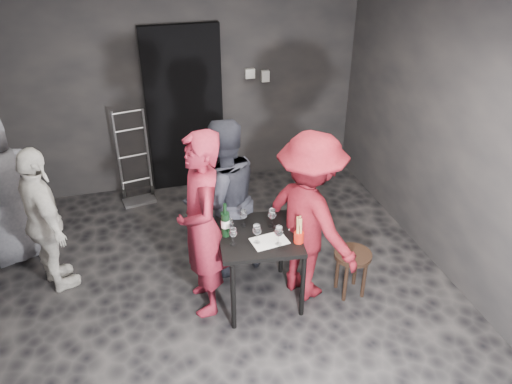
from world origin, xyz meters
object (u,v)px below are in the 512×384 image
object	(u,v)px
tasting_table	(259,243)
breadstick_cup	(299,230)
server_red	(201,211)
man_maroon	(310,210)
stool	(352,261)
bystander_cream	(45,222)
wine_bottle	(225,223)
hand_truck	(137,184)
woman_black	(222,192)

from	to	relation	value
tasting_table	breadstick_cup	bearing A→B (deg)	-33.94
server_red	man_maroon	bearing A→B (deg)	84.91
breadstick_cup	tasting_table	bearing A→B (deg)	146.06
tasting_table	man_maroon	distance (m)	0.55
stool	bystander_cream	distance (m)	2.90
wine_bottle	hand_truck	bearing A→B (deg)	108.55
breadstick_cup	man_maroon	bearing A→B (deg)	49.66
woman_black	man_maroon	bearing A→B (deg)	124.31
bystander_cream	wine_bottle	xyz separation A→B (m)	(1.58, -0.65, 0.13)
hand_truck	stool	distance (m)	3.01
server_red	hand_truck	bearing A→B (deg)	-168.05
server_red	woman_black	world-z (taller)	server_red
tasting_table	breadstick_cup	distance (m)	0.43
hand_truck	stool	size ratio (longest dim) A/B	2.54
stool	bystander_cream	bearing A→B (deg)	162.68
wine_bottle	breadstick_cup	world-z (taller)	wine_bottle
stool	server_red	distance (m)	1.54
server_red	woman_black	size ratio (longest dim) A/B	1.16
hand_truck	breadstick_cup	world-z (taller)	hand_truck
stool	woman_black	size ratio (longest dim) A/B	0.26
wine_bottle	tasting_table	bearing A→B (deg)	-12.00
hand_truck	bystander_cream	xyz separation A→B (m)	(-0.87, -1.48, 0.53)
stool	wine_bottle	xyz separation A→B (m)	(-1.17, 0.21, 0.50)
wine_bottle	man_maroon	bearing A→B (deg)	-4.75
hand_truck	wine_bottle	size ratio (longest dim) A/B	3.64
server_red	woman_black	xyz separation A→B (m)	(0.29, 0.50, -0.14)
hand_truck	breadstick_cup	bearing A→B (deg)	-71.18
tasting_table	woman_black	xyz separation A→B (m)	(-0.22, 0.56, 0.25)
woman_black	breadstick_cup	bearing A→B (deg)	107.61
tasting_table	bystander_cream	world-z (taller)	bystander_cream
stool	breadstick_cup	xyz separation A→B (m)	(-0.57, -0.05, 0.50)
man_maroon	stool	bearing A→B (deg)	-135.76
tasting_table	server_red	xyz separation A→B (m)	(-0.50, 0.06, 0.39)
server_red	breadstick_cup	distance (m)	0.86
stool	man_maroon	bearing A→B (deg)	159.79
tasting_table	bystander_cream	bearing A→B (deg)	159.31
tasting_table	wine_bottle	size ratio (longest dim) A/B	2.29
tasting_table	server_red	distance (m)	0.64
hand_truck	stool	world-z (taller)	hand_truck
woman_black	server_red	bearing A→B (deg)	43.55
man_maroon	bystander_cream	xyz separation A→B (m)	(-2.35, 0.71, -0.19)
hand_truck	man_maroon	bearing A→B (deg)	-65.83
woman_black	bystander_cream	distance (m)	1.67
woman_black	wine_bottle	xyz separation A→B (m)	(-0.08, -0.50, -0.03)
bystander_cream	breadstick_cup	size ratio (longest dim) A/B	5.43
woman_black	hand_truck	bearing A→B (deg)	-80.74
woman_black	wine_bottle	distance (m)	0.50
hand_truck	stool	xyz separation A→B (m)	(1.88, -2.34, 0.16)
tasting_table	server_red	bearing A→B (deg)	173.04
tasting_table	breadstick_cup	size ratio (longest dim) A/B	2.74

